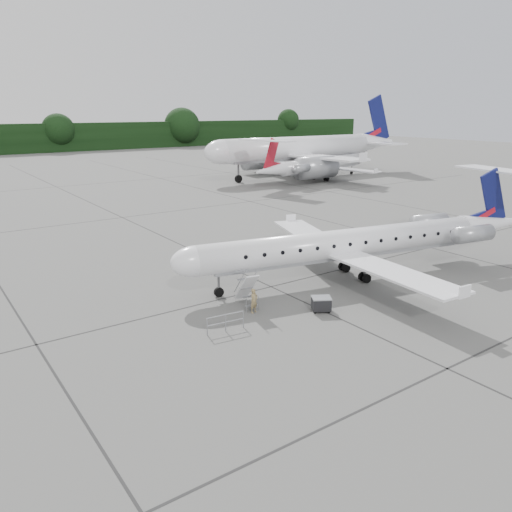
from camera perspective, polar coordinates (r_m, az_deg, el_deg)
ground at (r=36.15m, az=13.09°, el=-3.15°), size 320.00×320.00×0.00m
treeline at (r=154.72m, az=-26.23°, el=11.90°), size 260.00×4.00×8.00m
main_regional_jet at (r=36.01m, az=10.11°, el=2.98°), size 31.94×25.82×7.26m
airstair at (r=31.10m, az=-1.11°, el=-3.73°), size 1.27×2.27×2.28m
passenger at (r=30.18m, az=-0.23°, el=-5.14°), size 0.62×0.48×1.52m
safety_railing at (r=27.85m, az=-3.49°, el=-7.66°), size 2.19×0.35×1.00m
baggage_cart at (r=30.74m, az=7.46°, el=-5.44°), size 1.41×1.34×0.96m
bg_narrowbody at (r=91.21m, az=4.84°, el=13.45°), size 40.56×29.59×14.36m
bg_regional_right at (r=88.51m, az=7.75°, el=11.08°), size 33.24×27.32×7.62m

